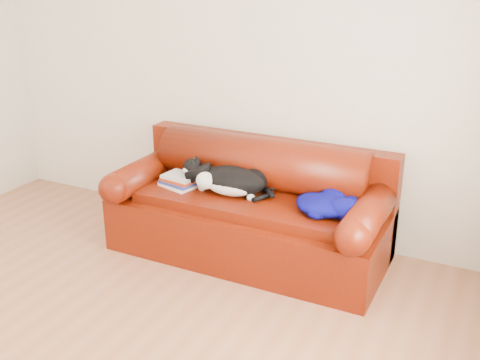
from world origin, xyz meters
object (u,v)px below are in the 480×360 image
object	(u,v)px
sofa_base	(248,226)
cat	(231,181)
book_stack	(180,181)
blanket	(327,204)

from	to	relation	value
sofa_base	cat	xyz separation A→B (m)	(-0.12, -0.04, 0.37)
book_stack	blanket	world-z (taller)	blanket
sofa_base	blanket	distance (m)	0.72
book_stack	cat	world-z (taller)	cat
book_stack	blanket	distance (m)	1.20
cat	blanket	bearing A→B (deg)	-21.61
book_stack	blanket	bearing A→B (deg)	1.61
sofa_base	cat	bearing A→B (deg)	-160.65
sofa_base	book_stack	world-z (taller)	book_stack
sofa_base	book_stack	xyz separation A→B (m)	(-0.56, -0.08, 0.31)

